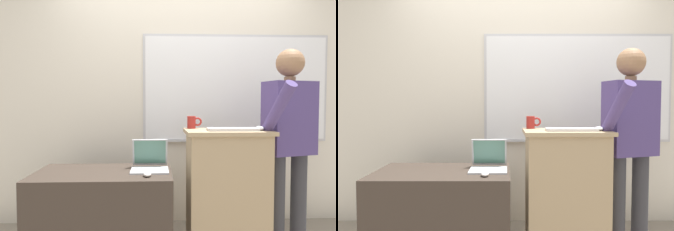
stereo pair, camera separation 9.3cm
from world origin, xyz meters
TOP-DOWN VIEW (x-y plane):
  - back_wall at (0.02, 1.17)m, footprint 6.40×0.17m
  - lectern_podium at (0.31, 0.38)m, footprint 0.67×0.42m
  - side_desk at (-0.67, 0.44)m, footprint 1.08×0.64m
  - person_presenter at (0.86, 0.47)m, footprint 0.57×0.61m
  - laptop at (-0.30, 0.50)m, footprint 0.30×0.32m
  - wireless_keyboard at (0.34, 0.33)m, footprint 0.39×0.15m
  - computer_mouse_by_laptop at (-0.31, 0.26)m, footprint 0.06×0.10m
  - computer_mouse_by_keyboard at (0.56, 0.33)m, footprint 0.06×0.10m
  - coffee_mug at (0.05, 0.53)m, footprint 0.12×0.07m

SIDE VIEW (x-z plane):
  - side_desk at x=-0.67m, z-range 0.00..0.68m
  - lectern_podium at x=0.31m, z-range 0.00..1.02m
  - computer_mouse_by_laptop at x=-0.31m, z-range 0.68..0.71m
  - laptop at x=-0.30m, z-range 0.63..0.87m
  - person_presenter at x=0.86m, z-range 0.13..1.81m
  - wireless_keyboard at x=0.34m, z-range 1.02..1.04m
  - computer_mouse_by_keyboard at x=0.56m, z-range 1.02..1.05m
  - coffee_mug at x=0.05m, z-range 1.02..1.12m
  - back_wall at x=0.02m, z-range 0.00..2.78m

